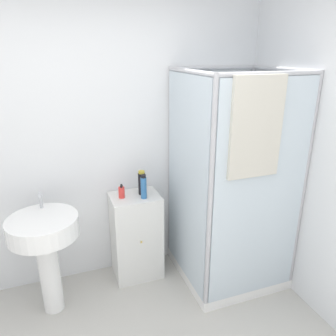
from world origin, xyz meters
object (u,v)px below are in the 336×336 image
shampoo_bottle_tall_black (142,183)px  shampoo_bottle_blue (144,187)px  sink (45,241)px  soap_dispenser (122,192)px

shampoo_bottle_tall_black → shampoo_bottle_blue: 0.09m
sink → soap_dispenser: bearing=17.9°
shampoo_bottle_tall_black → soap_dispenser: bearing=-175.2°
sink → soap_dispenser: 0.73m
sink → shampoo_bottle_tall_black: size_ratio=4.41×
shampoo_bottle_tall_black → sink: bearing=-164.9°
shampoo_bottle_tall_black → shampoo_bottle_blue: (-0.01, -0.09, -0.00)m
soap_dispenser → shampoo_bottle_blue: bearing=-22.5°
sink → shampoo_bottle_blue: 0.90m
sink → soap_dispenser: sink is taller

